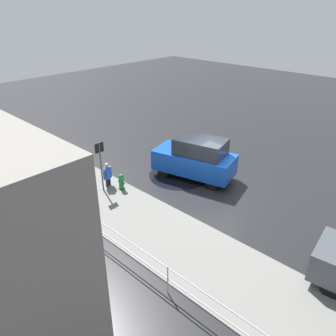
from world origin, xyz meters
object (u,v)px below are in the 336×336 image
(moving_hatchback, at_px, (196,158))
(pedestrian, at_px, (107,174))
(sign_post, at_px, (100,160))
(fire_hydrant, at_px, (121,182))

(moving_hatchback, relative_size, pedestrian, 3.44)
(sign_post, bearing_deg, moving_hatchback, -119.51)
(moving_hatchback, height_order, sign_post, sign_post)
(pedestrian, bearing_deg, moving_hatchback, -123.77)
(pedestrian, bearing_deg, sign_post, 109.39)
(moving_hatchback, height_order, fire_hydrant, moving_hatchback)
(fire_hydrant, xyz_separation_m, sign_post, (0.54, 0.64, 1.18))
(moving_hatchback, height_order, pedestrian, moving_hatchback)
(pedestrian, height_order, sign_post, sign_post)
(moving_hatchback, distance_m, sign_post, 4.56)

